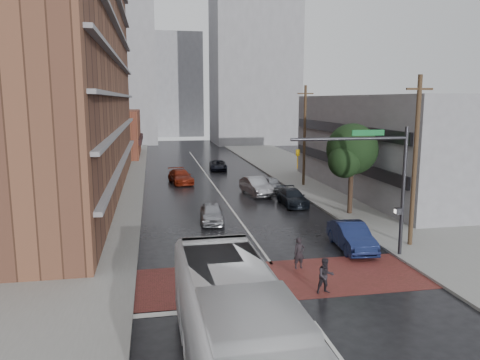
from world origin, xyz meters
name	(u,v)px	position (x,y,z in m)	size (l,w,h in m)	color
ground	(285,283)	(0.00, 0.00, 0.00)	(160.00, 160.00, 0.00)	black
crosswalk	(282,279)	(0.00, 0.50, 0.01)	(14.00, 5.00, 0.02)	maroon
sidewalk_west	(95,191)	(-11.50, 25.00, 0.07)	(9.00, 90.00, 0.15)	gray
sidewalk_east	(325,183)	(11.50, 25.00, 0.07)	(9.00, 90.00, 0.15)	gray
apartment_block	(56,37)	(-14.00, 24.00, 14.00)	(10.00, 44.00, 28.00)	brown
storefront_west	(113,133)	(-12.00, 54.00, 3.50)	(8.00, 16.00, 7.00)	brown
building_east	(396,144)	(16.50, 20.00, 4.50)	(11.00, 26.00, 9.00)	gray
distant_tower_west	(109,62)	(-14.00, 78.00, 16.00)	(18.00, 16.00, 32.00)	gray
distant_tower_east	(254,51)	(14.00, 72.00, 18.00)	(16.00, 14.00, 36.00)	gray
distant_tower_center	(176,85)	(0.00, 95.00, 12.00)	(12.00, 10.00, 24.00)	gray
street_tree	(352,153)	(8.52, 12.03, 4.73)	(4.20, 4.10, 6.90)	#332319
signal_mast	(379,173)	(5.85, 2.50, 4.73)	(6.50, 0.30, 7.20)	#2D2D33
utility_pole_near	(415,161)	(8.80, 4.00, 5.14)	(1.60, 0.26, 10.00)	#473321
utility_pole_far	(305,135)	(8.80, 24.00, 5.14)	(1.60, 0.26, 10.00)	#473321
transit_bus	(242,346)	(-3.70, -8.40, 1.76)	(2.95, 12.61, 3.51)	silver
pedestrian_a	(299,253)	(1.23, 1.74, 0.82)	(0.60, 0.39, 1.64)	black
pedestrian_b	(326,276)	(1.43, -1.50, 0.82)	(0.80, 0.62, 1.64)	black
car_travel_a	(212,213)	(-2.06, 11.67, 0.69)	(1.62, 4.02, 1.37)	#97989E
car_travel_b	(256,186)	(3.17, 20.60, 0.81)	(1.72, 4.94, 1.63)	#999AA1
car_travel_c	(181,177)	(-3.26, 27.99, 0.71)	(1.99, 4.90, 1.42)	maroon
suv_travel	(218,165)	(1.86, 36.40, 0.61)	(2.03, 4.40, 1.22)	black
car_parked_near	(352,236)	(5.20, 4.21, 0.78)	(1.64, 4.71, 1.55)	#131D44
car_parked_mid	(292,197)	(5.20, 16.00, 0.66)	(1.84, 4.53, 1.31)	black
car_parked_far	(273,184)	(5.20, 22.44, 0.62)	(1.46, 3.64, 1.24)	#97999E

